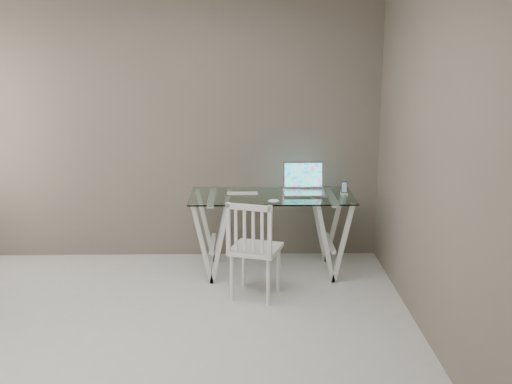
% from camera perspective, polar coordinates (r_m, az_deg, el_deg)
% --- Properties ---
extents(room, '(4.50, 4.52, 2.71)m').
position_cam_1_polar(room, '(4.10, -11.44, 7.06)').
color(room, '#BBB8B3').
rests_on(room, ground).
extents(desk, '(1.50, 0.70, 0.75)m').
position_cam_1_polar(desk, '(6.00, 1.38, -3.65)').
color(desk, silver).
rests_on(desk, ground).
extents(chair, '(0.50, 0.50, 0.86)m').
position_cam_1_polar(chair, '(5.36, -0.27, -4.78)').
color(chair, silver).
rests_on(chair, ground).
extents(laptop, '(0.39, 0.33, 0.28)m').
position_cam_1_polar(laptop, '(6.02, 4.29, 0.60)').
color(laptop, silver).
rests_on(laptop, desk).
extents(keyboard, '(0.30, 0.13, 0.01)m').
position_cam_1_polar(keyboard, '(5.94, -1.22, -0.15)').
color(keyboard, silver).
rests_on(keyboard, desk).
extents(mouse, '(0.10, 0.06, 0.03)m').
position_cam_1_polar(mouse, '(5.63, 1.58, -0.80)').
color(mouse, white).
rests_on(mouse, desk).
extents(phone_dock, '(0.06, 0.06, 0.12)m').
position_cam_1_polar(phone_dock, '(5.97, 7.84, 0.09)').
color(phone_dock, white).
rests_on(phone_dock, desk).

